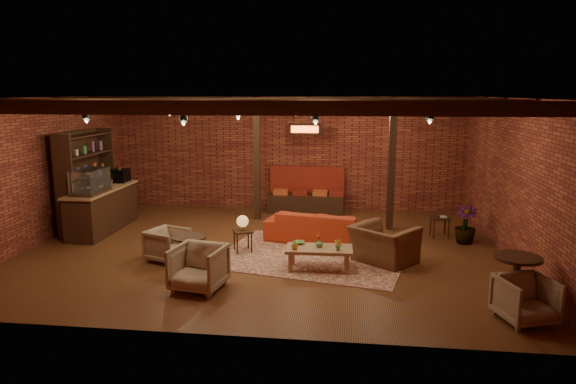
# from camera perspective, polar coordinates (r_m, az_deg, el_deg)

# --- Properties ---
(floor) EXTENTS (10.00, 10.00, 0.00)m
(floor) POSITION_cam_1_polar(r_m,az_deg,el_deg) (11.10, -2.75, -6.33)
(floor) COLOR #411E10
(floor) RESTS_ON ground
(ceiling) EXTENTS (10.00, 8.00, 0.02)m
(ceiling) POSITION_cam_1_polar(r_m,az_deg,el_deg) (10.59, -2.91, 10.42)
(ceiling) COLOR black
(ceiling) RESTS_ON wall_back
(wall_back) EXTENTS (10.00, 0.02, 3.20)m
(wall_back) POSITION_cam_1_polar(r_m,az_deg,el_deg) (14.65, -0.16, 4.33)
(wall_back) COLOR maroon
(wall_back) RESTS_ON ground
(wall_front) EXTENTS (10.00, 0.02, 3.20)m
(wall_front) POSITION_cam_1_polar(r_m,az_deg,el_deg) (6.90, -8.50, -3.44)
(wall_front) COLOR maroon
(wall_front) RESTS_ON ground
(wall_left) EXTENTS (0.02, 8.00, 3.20)m
(wall_left) POSITION_cam_1_polar(r_m,az_deg,el_deg) (12.58, -25.90, 2.11)
(wall_left) COLOR maroon
(wall_left) RESTS_ON ground
(wall_right) EXTENTS (0.02, 8.00, 3.20)m
(wall_right) POSITION_cam_1_polar(r_m,az_deg,el_deg) (11.04, 23.67, 1.19)
(wall_right) COLOR maroon
(wall_right) RESTS_ON ground
(ceiling_beams) EXTENTS (9.80, 6.40, 0.22)m
(ceiling_beams) POSITION_cam_1_polar(r_m,az_deg,el_deg) (10.60, -2.91, 9.77)
(ceiling_beams) COLOR black
(ceiling_beams) RESTS_ON ceiling
(ceiling_pipe) EXTENTS (9.60, 0.12, 0.12)m
(ceiling_pipe) POSITION_cam_1_polar(r_m,az_deg,el_deg) (12.18, -1.59, 8.86)
(ceiling_pipe) COLOR black
(ceiling_pipe) RESTS_ON ceiling
(post_left) EXTENTS (0.16, 0.16, 3.20)m
(post_left) POSITION_cam_1_polar(r_m,az_deg,el_deg) (13.37, -3.47, 3.66)
(post_left) COLOR black
(post_left) RESTS_ON ground
(post_right) EXTENTS (0.16, 0.16, 3.20)m
(post_right) POSITION_cam_1_polar(r_m,az_deg,el_deg) (12.59, 11.44, 3.01)
(post_right) COLOR black
(post_right) RESTS_ON ground
(service_counter) EXTENTS (0.80, 2.50, 1.60)m
(service_counter) POSITION_cam_1_polar(r_m,az_deg,el_deg) (13.12, -19.95, -0.67)
(service_counter) COLOR black
(service_counter) RESTS_ON ground
(plant_counter) EXTENTS (0.35, 0.39, 0.30)m
(plant_counter) POSITION_cam_1_polar(r_m,az_deg,el_deg) (13.18, -19.29, 1.28)
(plant_counter) COLOR #337F33
(plant_counter) RESTS_ON service_counter
(shelving_hutch) EXTENTS (0.52, 2.00, 2.40)m
(shelving_hutch) POSITION_cam_1_polar(r_m,az_deg,el_deg) (13.32, -21.41, 1.15)
(shelving_hutch) COLOR black
(shelving_hutch) RESTS_ON ground
(banquette) EXTENTS (2.10, 0.70, 1.00)m
(banquette) POSITION_cam_1_polar(r_m,az_deg,el_deg) (14.32, 2.00, -0.29)
(banquette) COLOR maroon
(banquette) RESTS_ON ground
(service_sign) EXTENTS (0.86, 0.06, 0.30)m
(service_sign) POSITION_cam_1_polar(r_m,az_deg,el_deg) (13.63, 1.88, 6.99)
(service_sign) COLOR #E14D16
(service_sign) RESTS_ON ceiling
(ceiling_spotlights) EXTENTS (6.40, 4.40, 0.28)m
(ceiling_spotlights) POSITION_cam_1_polar(r_m,az_deg,el_deg) (10.60, -2.89, 8.58)
(ceiling_spotlights) COLOR black
(ceiling_spotlights) RESTS_ON ceiling
(rug) EXTENTS (4.23, 3.57, 0.01)m
(rug) POSITION_cam_1_polar(r_m,az_deg,el_deg) (10.64, 2.69, -7.07)
(rug) COLOR maroon
(rug) RESTS_ON floor
(sofa) EXTENTS (2.49, 1.37, 0.69)m
(sofa) POSITION_cam_1_polar(r_m,az_deg,el_deg) (11.57, 3.47, -3.85)
(sofa) COLOR #A82E17
(sofa) RESTS_ON floor
(coffee_table) EXTENTS (1.27, 0.66, 0.68)m
(coffee_table) POSITION_cam_1_polar(r_m,az_deg,el_deg) (9.76, 3.40, -6.44)
(coffee_table) COLOR brown
(coffee_table) RESTS_ON floor
(side_table_lamp) EXTENTS (0.50, 0.50, 0.79)m
(side_table_lamp) POSITION_cam_1_polar(r_m,az_deg,el_deg) (10.79, -5.07, -3.57)
(side_table_lamp) COLOR black
(side_table_lamp) RESTS_ON floor
(round_table_left) EXTENTS (0.64, 0.64, 0.67)m
(round_table_left) POSITION_cam_1_polar(r_m,az_deg,el_deg) (9.83, -10.91, -6.08)
(round_table_left) COLOR black
(round_table_left) RESTS_ON floor
(armchair_a) EXTENTS (0.85, 0.88, 0.71)m
(armchair_a) POSITION_cam_1_polar(r_m,az_deg,el_deg) (10.53, -13.26, -5.56)
(armchair_a) COLOR #B8A88F
(armchair_a) RESTS_ON floor
(armchair_b) EXTENTS (0.94, 0.90, 0.84)m
(armchair_b) POSITION_cam_1_polar(r_m,az_deg,el_deg) (8.91, -9.92, -8.06)
(armchair_b) COLOR #B8A88F
(armchair_b) RESTS_ON floor
(armchair_right) EXTENTS (1.35, 1.29, 0.99)m
(armchair_right) POSITION_cam_1_polar(r_m,az_deg,el_deg) (10.28, 10.63, -5.06)
(armchair_right) COLOR brown
(armchair_right) RESTS_ON floor
(side_table_book) EXTENTS (0.45, 0.45, 0.49)m
(side_table_book) POSITION_cam_1_polar(r_m,az_deg,el_deg) (12.40, 16.52, -2.85)
(side_table_book) COLOR black
(side_table_book) RESTS_ON floor
(round_table_right) EXTENTS (0.72, 0.72, 0.84)m
(round_table_right) POSITION_cam_1_polar(r_m,az_deg,el_deg) (8.75, 24.04, -8.28)
(round_table_right) COLOR black
(round_table_right) RESTS_ON floor
(armchair_far) EXTENTS (0.90, 0.87, 0.74)m
(armchair_far) POSITION_cam_1_polar(r_m,az_deg,el_deg) (8.37, 24.91, -10.59)
(armchair_far) COLOR #B8A88F
(armchair_far) RESTS_ON floor
(plant_tall) EXTENTS (1.83, 1.83, 2.54)m
(plant_tall) POSITION_cam_1_polar(r_m,az_deg,el_deg) (11.87, 19.35, 0.51)
(plant_tall) COLOR #4C7F4C
(plant_tall) RESTS_ON floor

